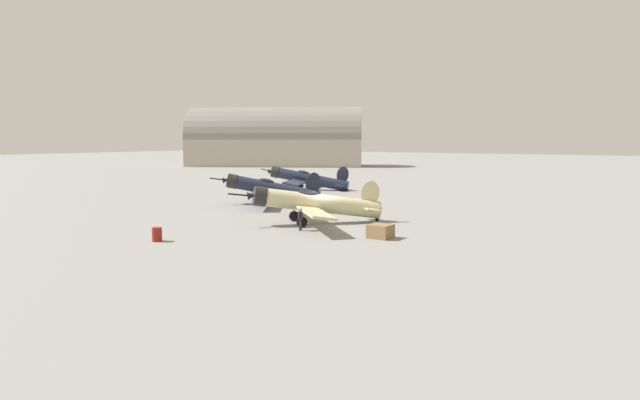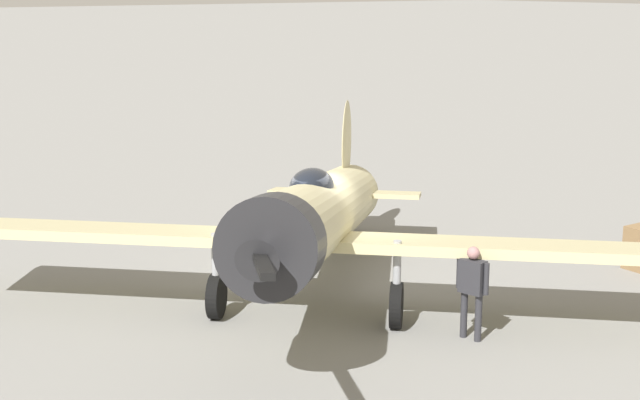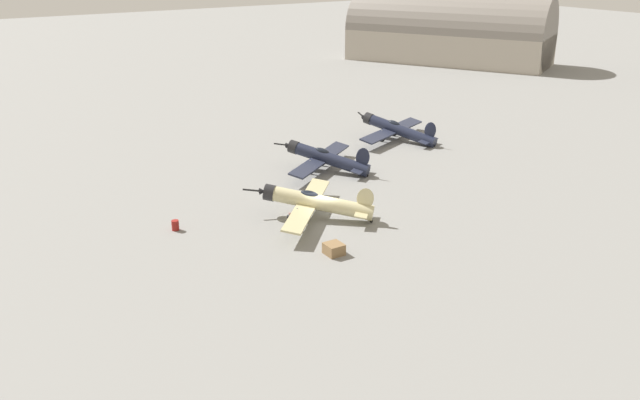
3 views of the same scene
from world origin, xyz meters
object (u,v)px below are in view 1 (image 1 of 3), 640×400
(airplane_far_line, at_px, (307,179))
(equipment_crate, at_px, (381,231))
(fuel_drum, at_px, (157,234))
(airplane_foreground, at_px, (313,203))
(ground_crew_mechanic, at_px, (300,217))
(airplane_mid_apron, at_px, (270,189))

(airplane_far_line, xyz_separation_m, equipment_crate, (-22.83, 24.95, -0.98))
(equipment_crate, bearing_deg, fuel_drum, 37.48)
(airplane_foreground, xyz_separation_m, airplane_far_line, (15.80, -22.28, -0.15))
(airplane_far_line, bearing_deg, ground_crew_mechanic, 101.55)
(airplane_far_line, xyz_separation_m, ground_crew_mechanic, (-16.76, 25.38, -0.46))
(airplane_mid_apron, bearing_deg, fuel_drum, 74.43)
(airplane_mid_apron, bearing_deg, equipment_crate, 115.01)
(fuel_drum, bearing_deg, ground_crew_mechanic, -122.50)
(ground_crew_mechanic, distance_m, fuel_drum, 9.80)
(airplane_foreground, relative_size, airplane_mid_apron, 0.91)
(equipment_crate, bearing_deg, ground_crew_mechanic, 4.05)
(airplane_mid_apron, distance_m, fuel_drum, 20.54)
(airplane_foreground, height_order, ground_crew_mechanic, airplane_foreground)
(airplane_mid_apron, relative_size, fuel_drum, 12.96)
(airplane_foreground, height_order, fuel_drum, airplane_foreground)
(fuel_drum, bearing_deg, equipment_crate, -142.52)
(airplane_far_line, relative_size, fuel_drum, 14.16)
(airplane_foreground, relative_size, ground_crew_mechanic, 6.57)
(airplane_foreground, bearing_deg, equipment_crate, 113.23)
(airplane_mid_apron, distance_m, equipment_crate, 20.68)
(airplane_foreground, distance_m, equipment_crate, 7.60)
(airplane_mid_apron, xyz_separation_m, ground_crew_mechanic, (-11.51, 11.28, -0.55))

